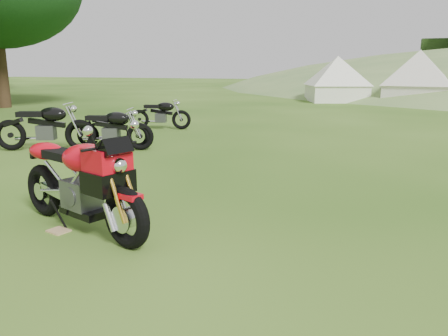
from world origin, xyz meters
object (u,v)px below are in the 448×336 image
(sport_motorcycle, at_px, (79,175))
(tent_left, at_px, (337,78))
(plywood_board, at_px, (59,231))
(vintage_moto_d, at_px, (160,113))
(vintage_moto_a, at_px, (112,128))
(vintage_moto_c, at_px, (45,125))
(vintage_moto_b, at_px, (109,128))
(tent_mid, at_px, (418,77))

(sport_motorcycle, height_order, tent_left, tent_left)
(plywood_board, xyz_separation_m, vintage_moto_d, (-2.68, 7.98, 0.46))
(vintage_moto_a, relative_size, vintage_moto_c, 0.77)
(vintage_moto_b, xyz_separation_m, tent_left, (3.72, 16.13, 0.74))
(sport_motorcycle, distance_m, vintage_moto_c, 5.44)
(sport_motorcycle, bearing_deg, tent_left, 107.18)
(tent_left, height_order, tent_mid, tent_mid)
(tent_left, bearing_deg, vintage_moto_d, -126.62)
(vintage_moto_b, distance_m, tent_left, 16.57)
(plywood_board, height_order, tent_mid, tent_mid)
(vintage_moto_b, height_order, vintage_moto_d, vintage_moto_b)
(vintage_moto_d, relative_size, tent_left, 0.63)
(vintage_moto_a, bearing_deg, plywood_board, -76.48)
(vintage_moto_b, bearing_deg, vintage_moto_d, 81.14)
(vintage_moto_a, height_order, vintage_moto_c, vintage_moto_c)
(vintage_moto_a, relative_size, tent_mid, 0.55)
(vintage_moto_b, height_order, tent_mid, tent_mid)
(vintage_moto_c, height_order, tent_mid, tent_mid)
(plywood_board, height_order, vintage_moto_d, vintage_moto_d)
(plywood_board, xyz_separation_m, vintage_moto_c, (-3.57, 4.04, 0.56))
(vintage_moto_a, distance_m, vintage_moto_b, 0.39)
(tent_mid, bearing_deg, vintage_moto_b, -106.75)
(sport_motorcycle, relative_size, vintage_moto_a, 1.30)
(plywood_board, distance_m, vintage_moto_c, 5.42)
(vintage_moto_a, bearing_deg, vintage_moto_c, -156.05)
(vintage_moto_b, bearing_deg, tent_left, 60.69)
(vintage_moto_a, bearing_deg, tent_mid, 50.94)
(sport_motorcycle, relative_size, vintage_moto_b, 1.13)
(sport_motorcycle, height_order, vintage_moto_c, sport_motorcycle)
(vintage_moto_b, relative_size, vintage_moto_d, 1.07)
(vintage_moto_b, relative_size, tent_left, 0.67)
(vintage_moto_a, relative_size, vintage_moto_d, 0.94)
(vintage_moto_c, bearing_deg, tent_left, 53.37)
(sport_motorcycle, bearing_deg, vintage_moto_d, 131.09)
(vintage_moto_d, height_order, tent_mid, tent_mid)
(vintage_moto_d, relative_size, tent_mid, 0.59)
(sport_motorcycle, relative_size, tent_mid, 0.71)
(vintage_moto_b, bearing_deg, vintage_moto_a, 97.12)
(tent_left, bearing_deg, tent_mid, -19.61)
(sport_motorcycle, xyz_separation_m, tent_left, (1.25, 20.55, 0.59))
(vintage_moto_a, height_order, vintage_moto_b, vintage_moto_b)
(plywood_board, bearing_deg, tent_left, 85.90)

